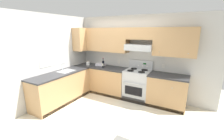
% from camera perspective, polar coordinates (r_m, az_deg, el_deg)
% --- Properties ---
extents(ground_plane, '(7.04, 7.04, 0.00)m').
position_cam_1_polar(ground_plane, '(4.20, -5.77, -15.37)').
color(ground_plane, beige).
extents(wall_back, '(4.68, 0.57, 2.55)m').
position_cam_1_polar(wall_back, '(4.84, 8.26, 7.18)').
color(wall_back, silver).
rests_on(wall_back, ground_plane).
extents(wall_left, '(0.47, 4.00, 2.55)m').
position_cam_1_polar(wall_left, '(4.95, -20.02, 5.01)').
color(wall_left, silver).
rests_on(wall_left, ground_plane).
extents(counter_back_run, '(3.60, 0.65, 0.91)m').
position_cam_1_polar(counter_back_run, '(4.92, 3.90, -4.92)').
color(counter_back_run, tan).
rests_on(counter_back_run, ground_plane).
extents(counter_left_run, '(0.63, 1.91, 1.13)m').
position_cam_1_polar(counter_left_run, '(4.76, -18.37, -6.21)').
color(counter_left_run, tan).
rests_on(counter_left_run, ground_plane).
extents(stove, '(0.76, 0.62, 1.20)m').
position_cam_1_polar(stove, '(4.75, 9.35, -5.48)').
color(stove, '#B7BABC').
rests_on(stove, ground_plane).
extents(wine_bottle, '(0.08, 0.08, 0.32)m').
position_cam_1_polar(wine_bottle, '(5.01, -3.35, 2.42)').
color(wine_bottle, black).
rests_on(wine_bottle, counter_back_run).
extents(bowl, '(0.31, 0.22, 0.07)m').
position_cam_1_polar(bowl, '(5.30, -4.21, 1.95)').
color(bowl, silver).
rests_on(bowl, counter_back_run).
extents(paper_towel_roll, '(0.12, 0.12, 0.12)m').
position_cam_1_polar(paper_towel_roll, '(5.43, -9.05, 2.50)').
color(paper_towel_roll, white).
rests_on(paper_towel_roll, counter_back_run).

